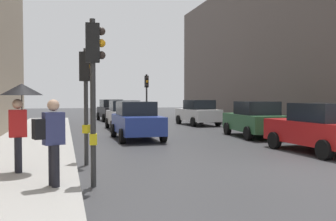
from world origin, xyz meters
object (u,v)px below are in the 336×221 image
object	(u,v)px
car_green_estate	(255,119)
traffic_light_far_median	(147,90)
pedestrian_with_grey_backpack	(51,137)
car_blue_van	(137,121)
pedestrian_with_umbrella	(21,103)
traffic_light_near_right	(87,85)
car_white_compact	(198,113)
car_silver_hatchback	(125,115)
car_dark_suv	(112,110)
car_red_sedan	(320,128)
traffic_light_near_left	(94,72)

from	to	relation	value
car_green_estate	traffic_light_far_median	bearing A→B (deg)	108.99
car_green_estate	pedestrian_with_grey_backpack	world-z (taller)	pedestrian_with_grey_backpack
car_blue_van	pedestrian_with_umbrella	size ratio (longest dim) A/B	1.97
car_blue_van	traffic_light_near_right	bearing A→B (deg)	-112.93
car_white_compact	car_silver_hatchback	distance (m)	5.92
pedestrian_with_grey_backpack	traffic_light_near_right	bearing A→B (deg)	74.43
traffic_light_near_right	car_dark_suv	bearing A→B (deg)	81.21
traffic_light_far_median	car_red_sedan	size ratio (longest dim) A/B	0.84
traffic_light_far_median	pedestrian_with_grey_backpack	distance (m)	19.47
car_blue_van	car_red_sedan	xyz separation A→B (m)	(5.46, -5.89, 0.00)
car_blue_van	car_silver_hatchback	size ratio (longest dim) A/B	1.00
car_blue_van	car_dark_suv	bearing A→B (deg)	87.84
car_red_sedan	pedestrian_with_grey_backpack	size ratio (longest dim) A/B	2.42
car_blue_van	car_silver_hatchback	xyz separation A→B (m)	(0.28, 5.47, 0.00)
traffic_light_near_right	pedestrian_with_grey_backpack	xyz separation A→B (m)	(-0.88, -3.17, -1.16)
traffic_light_near_right	car_red_sedan	xyz separation A→B (m)	(8.07, 0.29, -1.45)
traffic_light_near_right	car_green_estate	distance (m)	10.20
car_green_estate	car_red_sedan	size ratio (longest dim) A/B	1.01
traffic_light_near_left	car_red_sedan	xyz separation A→B (m)	(8.07, 3.04, -1.65)
traffic_light_far_median	car_silver_hatchback	xyz separation A→B (m)	(-2.16, -3.67, -1.60)
car_green_estate	car_blue_van	xyz separation A→B (m)	(-5.78, 0.57, 0.00)
car_dark_suv	car_blue_van	xyz separation A→B (m)	(-0.54, -14.20, 0.00)
traffic_light_near_left	car_red_sedan	size ratio (longest dim) A/B	0.86
pedestrian_with_umbrella	car_blue_van	bearing A→B (deg)	60.70
traffic_light_near_left	car_green_estate	world-z (taller)	traffic_light_near_left
traffic_light_near_right	car_blue_van	world-z (taller)	traffic_light_near_right
car_green_estate	traffic_light_near_right	bearing A→B (deg)	-146.23
car_blue_van	car_silver_hatchback	distance (m)	5.47
traffic_light_near_right	traffic_light_near_left	size ratio (longest dim) A/B	0.92
traffic_light_far_median	traffic_light_near_left	xyz separation A→B (m)	(-5.05, -18.07, 0.05)
traffic_light_near_left	car_blue_van	distance (m)	9.45
traffic_light_near_right	car_white_compact	xyz separation A→B (m)	(8.40, 13.83, -1.45)
car_blue_van	pedestrian_with_umbrella	distance (m)	8.76
car_green_estate	car_dark_suv	xyz separation A→B (m)	(-5.24, 14.76, 0.00)
pedestrian_with_umbrella	car_dark_suv	bearing A→B (deg)	77.58
car_dark_suv	car_white_compact	world-z (taller)	same
pedestrian_with_umbrella	car_green_estate	bearing A→B (deg)	34.98
car_white_compact	car_silver_hatchback	world-z (taller)	same
car_white_compact	car_dark_suv	bearing A→B (deg)	128.72
traffic_light_far_median	car_blue_van	xyz separation A→B (m)	(-2.44, -9.14, -1.60)
car_dark_suv	car_red_sedan	xyz separation A→B (m)	(4.92, -20.09, 0.00)
traffic_light_far_median	pedestrian_with_grey_backpack	xyz separation A→B (m)	(-5.94, -18.50, -1.32)
car_green_estate	pedestrian_with_grey_backpack	xyz separation A→B (m)	(-9.28, -8.79, 0.29)
car_blue_van	traffic_light_near_left	bearing A→B (deg)	-106.31
traffic_light_near_right	car_green_estate	size ratio (longest dim) A/B	0.78
traffic_light_near_right	pedestrian_with_umbrella	world-z (taller)	traffic_light_near_right
car_green_estate	car_red_sedan	distance (m)	5.33
traffic_light_near_left	car_red_sedan	distance (m)	8.78
car_blue_van	car_red_sedan	world-z (taller)	same
car_red_sedan	car_silver_hatchback	distance (m)	12.48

